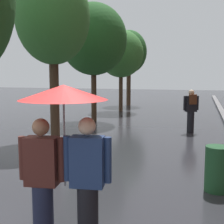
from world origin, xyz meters
name	(u,v)px	position (x,y,z in m)	size (l,w,h in m)	color
street_tree_1	(53,18)	(-2.55, 6.05, 3.93)	(2.36, 2.36, 5.48)	#473323
street_tree_2	(93,40)	(-2.69, 10.23, 3.70)	(3.01, 3.01, 5.32)	#473323
street_tree_3	(121,54)	(-2.48, 14.31, 3.31)	(2.61, 2.61, 4.69)	#473323
street_tree_4	(129,52)	(-2.83, 17.78, 3.66)	(2.47, 2.47, 5.15)	#473323
couple_under_umbrella	(64,143)	(0.45, 0.38, 1.34)	(1.16, 1.06, 2.04)	#1E233D
litter_bin	(217,169)	(2.35, 2.86, 0.42)	(0.44, 0.44, 0.85)	#1E4C28
pedestrian_walking_midground	(191,110)	(1.69, 8.63, 0.86)	(0.54, 0.43, 1.60)	black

